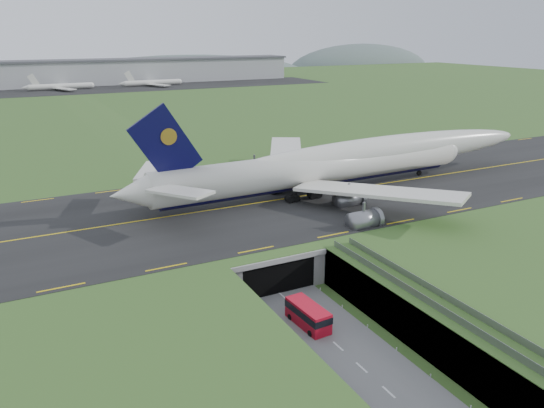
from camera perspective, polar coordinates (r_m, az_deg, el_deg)
ground at (r=75.34m, az=3.68°, el=-12.19°), size 900.00×900.00×0.00m
airfield_deck at (r=73.88m, az=3.73°, el=-10.17°), size 800.00×800.00×6.00m
trench_road at (r=69.91m, az=6.89°, el=-14.82°), size 12.00×75.00×0.20m
taxiway at (r=100.15m, az=-5.80°, el=-0.57°), size 800.00×44.00×0.18m
tunnel_portal at (r=87.08m, az=-1.84°, el=-5.35°), size 17.00×22.30×6.00m
guideway at (r=66.24m, az=21.00°, el=-12.73°), size 3.00×53.00×7.05m
jumbo_jet at (r=113.11m, az=8.00°, el=4.46°), size 100.70×63.67×21.07m
shuttle_tram at (r=72.80m, az=3.89°, el=-11.84°), size 3.28×7.57×3.02m
cargo_terminal at (r=357.66m, az=-21.92°, el=12.94°), size 320.00×67.00×15.60m
distant_hills at (r=497.41m, az=-15.69°, el=12.55°), size 700.00×91.00×60.00m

